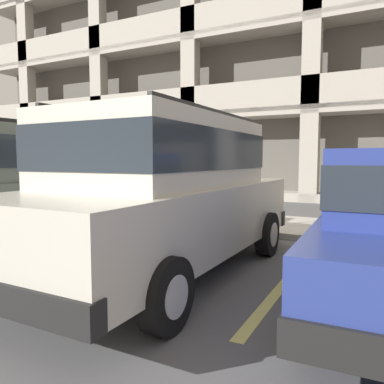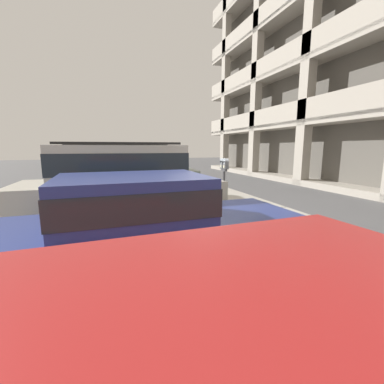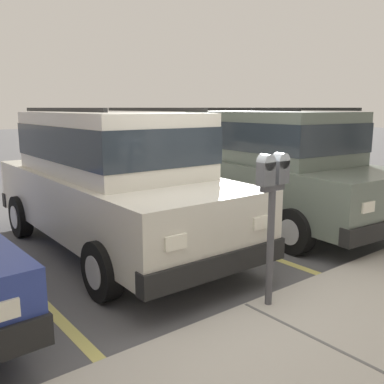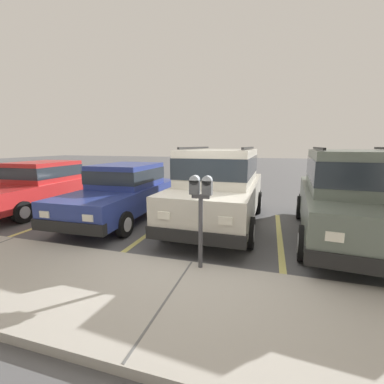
{
  "view_description": "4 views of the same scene",
  "coord_description": "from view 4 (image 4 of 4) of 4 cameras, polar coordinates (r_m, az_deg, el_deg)",
  "views": [
    {
      "loc": [
        2.48,
        -6.51,
        1.45
      ],
      "look_at": [
        -0.29,
        -1.09,
        0.93
      ],
      "focal_mm": 35.0,
      "sensor_mm": 36.0,
      "label": 1
    },
    {
      "loc": [
        6.37,
        -2.79,
        1.92
      ],
      "look_at": [
        0.29,
        -0.76,
        0.81
      ],
      "focal_mm": 24.0,
      "sensor_mm": 36.0,
      "label": 2
    },
    {
      "loc": [
        2.86,
        2.98,
        2.04
      ],
      "look_at": [
        -0.12,
        -0.79,
        1.08
      ],
      "focal_mm": 40.0,
      "sensor_mm": 36.0,
      "label": 3
    },
    {
      "loc": [
        -1.18,
        4.12,
        2.08
      ],
      "look_at": [
        0.34,
        -0.94,
        1.11
      ],
      "focal_mm": 24.0,
      "sensor_mm": 36.0,
      "label": 4
    }
  ],
  "objects": [
    {
      "name": "ground_plane",
      "position": [
        4.78,
        0.72,
        -16.05
      ],
      "size": [
        80.0,
        80.0,
        0.1
      ],
      "color": "#565659"
    },
    {
      "name": "sidewalk",
      "position": [
        3.66,
        -5.41,
        -23.13
      ],
      "size": [
        40.0,
        2.2,
        0.12
      ],
      "color": "#ADA89E",
      "rests_on": "ground_plane"
    },
    {
      "name": "parking_stall_lines",
      "position": [
        6.47,
        -8.67,
        -8.46
      ],
      "size": [
        12.04,
        4.8,
        0.01
      ],
      "color": "#DBD16B",
      "rests_on": "ground_plane"
    },
    {
      "name": "silver_suv",
      "position": [
        6.76,
        6.33,
        1.88
      ],
      "size": [
        2.07,
        4.8,
        2.03
      ],
      "rotation": [
        0.0,
        0.0,
        -0.01
      ],
      "color": "beige",
      "rests_on": "ground_plane"
    },
    {
      "name": "red_sedan",
      "position": [
        6.49,
        31.67,
        0.03
      ],
      "size": [
        2.29,
        4.92,
        2.03
      ],
      "rotation": [
        0.0,
        0.0,
        -0.08
      ],
      "color": "#5B665B",
      "rests_on": "ground_plane"
    },
    {
      "name": "dark_hatchback",
      "position": [
        7.62,
        -14.82,
        0.52
      ],
      "size": [
        1.92,
        4.52,
        1.54
      ],
      "rotation": [
        0.0,
        0.0,
        0.02
      ],
      "color": "navy",
      "rests_on": "ground_plane"
    },
    {
      "name": "blue_coupe",
      "position": [
        9.8,
        -30.73,
        1.53
      ],
      "size": [
        1.97,
        4.55,
        1.54
      ],
      "rotation": [
        0.0,
        0.0,
        0.04
      ],
      "color": "red",
      "rests_on": "ground_plane"
    },
    {
      "name": "parking_meter_near",
      "position": [
        3.99,
        1.96,
        -1.82
      ],
      "size": [
        0.35,
        0.12,
        1.5
      ],
      "color": "#47474C",
      "rests_on": "sidewalk"
    }
  ]
}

